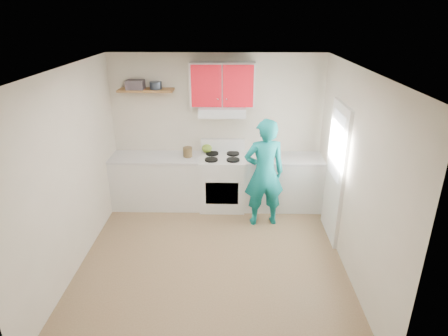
{
  "coord_description": "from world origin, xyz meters",
  "views": [
    {
      "loc": [
        0.26,
        -4.46,
        3.22
      ],
      "look_at": [
        0.15,
        0.55,
        1.15
      ],
      "focal_mm": 30.62,
      "sensor_mm": 36.0,
      "label": 1
    }
  ],
  "objects_px": {
    "crock": "(188,153)",
    "person": "(264,173)",
    "kettle": "(207,148)",
    "tin": "(156,85)",
    "stove": "(222,182)"
  },
  "relations": [
    {
      "from": "tin",
      "to": "person",
      "type": "relative_size",
      "value": 0.11
    },
    {
      "from": "person",
      "to": "kettle",
      "type": "bearing_deg",
      "value": -48.53
    },
    {
      "from": "tin",
      "to": "crock",
      "type": "height_order",
      "value": "tin"
    },
    {
      "from": "tin",
      "to": "person",
      "type": "height_order",
      "value": "tin"
    },
    {
      "from": "stove",
      "to": "crock",
      "type": "distance_m",
      "value": 0.8
    },
    {
      "from": "stove",
      "to": "tin",
      "type": "height_order",
      "value": "tin"
    },
    {
      "from": "kettle",
      "to": "person",
      "type": "relative_size",
      "value": 0.1
    },
    {
      "from": "stove",
      "to": "tin",
      "type": "distance_m",
      "value": 1.97
    },
    {
      "from": "kettle",
      "to": "crock",
      "type": "height_order",
      "value": "crock"
    },
    {
      "from": "tin",
      "to": "kettle",
      "type": "relative_size",
      "value": 1.09
    },
    {
      "from": "tin",
      "to": "stove",
      "type": "bearing_deg",
      "value": -8.81
    },
    {
      "from": "stove",
      "to": "kettle",
      "type": "xyz_separation_m",
      "value": [
        -0.28,
        0.23,
        0.54
      ]
    },
    {
      "from": "crock",
      "to": "kettle",
      "type": "bearing_deg",
      "value": 33.74
    },
    {
      "from": "tin",
      "to": "person",
      "type": "distance_m",
      "value": 2.26
    },
    {
      "from": "crock",
      "to": "person",
      "type": "bearing_deg",
      "value": -25.06
    }
  ]
}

